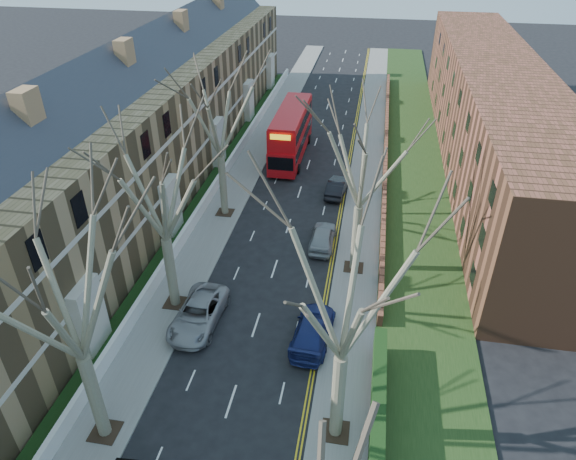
% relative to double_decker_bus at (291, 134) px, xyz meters
% --- Properties ---
extents(pavement_left, '(3.00, 102.00, 0.12)m').
position_rel_double_decker_bus_xyz_m(pavement_left, '(-3.90, -1.70, -2.39)').
color(pavement_left, slate).
rests_on(pavement_left, ground).
extents(pavement_right, '(3.00, 102.00, 0.12)m').
position_rel_double_decker_bus_xyz_m(pavement_right, '(8.10, -1.70, -2.39)').
color(pavement_right, slate).
rests_on(pavement_right, ground).
extents(terrace_left, '(9.70, 78.00, 13.60)m').
position_rel_double_decker_bus_xyz_m(terrace_left, '(-11.54, -9.70, 3.08)').
color(terrace_left, olive).
rests_on(terrace_left, ground).
extents(flats_right, '(13.97, 54.00, 10.00)m').
position_rel_double_decker_bus_xyz_m(flats_right, '(19.56, 2.30, 2.53)').
color(flats_right, brown).
rests_on(flats_right, ground).
extents(front_wall_left, '(0.30, 78.00, 1.00)m').
position_rel_double_decker_bus_xyz_m(front_wall_left, '(-5.55, -9.70, -1.83)').
color(front_wall_left, white).
rests_on(front_wall_left, ground).
extents(grass_verge_right, '(6.00, 102.00, 0.06)m').
position_rel_double_decker_bus_xyz_m(grass_verge_right, '(12.60, -1.70, -2.30)').
color(grass_verge_right, '#1C3413').
rests_on(grass_verge_right, ground).
extents(tree_left_mid, '(10.50, 10.50, 14.71)m').
position_rel_double_decker_bus_xyz_m(tree_left_mid, '(-3.60, -34.70, 7.10)').
color(tree_left_mid, '#655E48').
rests_on(tree_left_mid, ground).
extents(tree_left_far, '(10.15, 10.15, 14.22)m').
position_rel_double_decker_bus_xyz_m(tree_left_far, '(-3.60, -24.70, 6.79)').
color(tree_left_far, '#655E48').
rests_on(tree_left_far, ground).
extents(tree_left_dist, '(10.50, 10.50, 14.71)m').
position_rel_double_decker_bus_xyz_m(tree_left_dist, '(-3.60, -12.70, 7.10)').
color(tree_left_dist, '#655E48').
rests_on(tree_left_dist, ground).
extents(tree_right_mid, '(10.50, 10.50, 14.71)m').
position_rel_double_decker_bus_xyz_m(tree_right_mid, '(7.80, -32.70, 7.10)').
color(tree_right_mid, '#655E48').
rests_on(tree_right_mid, ground).
extents(tree_right_far, '(10.15, 10.15, 14.22)m').
position_rel_double_decker_bus_xyz_m(tree_right_far, '(7.80, -18.70, 6.79)').
color(tree_right_far, '#655E48').
rests_on(tree_right_far, ground).
extents(double_decker_bus, '(3.03, 11.97, 4.97)m').
position_rel_double_decker_bus_xyz_m(double_decker_bus, '(0.00, 0.00, 0.00)').
color(double_decker_bus, '#B80D12').
rests_on(double_decker_bus, ground).
extents(car_left_far, '(2.84, 5.77, 1.58)m').
position_rel_double_decker_bus_xyz_m(car_left_far, '(-1.47, -26.15, -1.67)').
color(car_left_far, '#949398').
rests_on(car_left_far, ground).
extents(car_right_near, '(2.55, 5.50, 1.55)m').
position_rel_double_decker_bus_xyz_m(car_right_near, '(5.80, -26.35, -1.68)').
color(car_right_near, navy).
rests_on(car_right_near, ground).
extents(car_right_mid, '(1.89, 4.62, 1.57)m').
position_rel_double_decker_bus_xyz_m(car_right_mid, '(5.20, -16.05, -1.67)').
color(car_right_mid, gray).
rests_on(car_right_mid, ground).
extents(car_right_far, '(1.96, 4.57, 1.46)m').
position_rel_double_decker_bus_xyz_m(car_right_far, '(5.52, -7.50, -1.72)').
color(car_right_far, black).
rests_on(car_right_far, ground).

